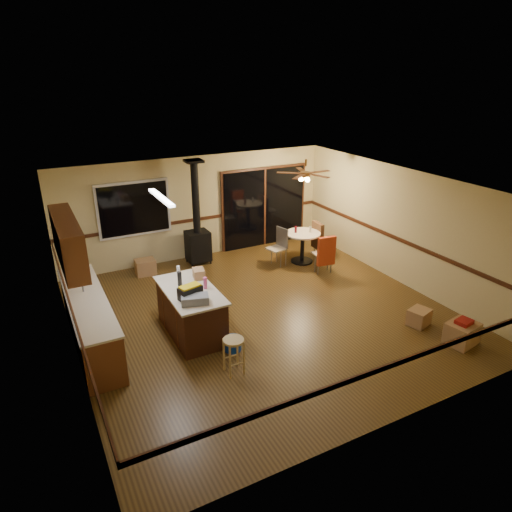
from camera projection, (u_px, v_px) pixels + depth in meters
floor at (263, 314)px, 9.15m from camera, size 7.00×7.00×0.00m
ceiling at (264, 187)px, 8.16m from camera, size 7.00×7.00×0.00m
wall_back at (197, 208)px, 11.52m from camera, size 7.00×0.00×7.00m
wall_front at (394, 346)px, 5.79m from camera, size 7.00×0.00×7.00m
wall_left at (68, 293)px, 7.16m from camera, size 0.00×7.00×7.00m
wall_right at (401, 227)px, 10.15m from camera, size 0.00×7.00×7.00m
chair_rail at (263, 268)px, 8.77m from camera, size 7.00×7.00×0.08m
window at (134, 209)px, 10.72m from camera, size 1.72×0.10×1.32m
sliding_door at (264, 208)px, 12.39m from camera, size 2.52×0.10×2.10m
lower_cabinets at (90, 322)px, 8.03m from camera, size 0.60×3.00×0.86m
countertop at (86, 299)px, 7.86m from camera, size 0.64×3.04×0.04m
upper_cabinets at (68, 242)px, 7.58m from camera, size 0.35×2.00×0.80m
kitchen_island at (191, 311)px, 8.34m from camera, size 0.88×1.68×0.90m
wood_stove at (198, 235)px, 11.29m from camera, size 0.55×0.50×2.52m
ceiling_fan at (305, 176)px, 10.77m from camera, size 0.24×0.24×0.55m
fluorescent_strip at (161, 197)px, 7.65m from camera, size 0.10×1.20×0.04m
toolbox_grey at (195, 299)px, 7.66m from camera, size 0.51×0.38×0.14m
toolbox_black at (190, 293)px, 7.80m from camera, size 0.44×0.31×0.22m
toolbox_yellow_lid at (190, 286)px, 7.75m from camera, size 0.39×0.27×0.03m
box_on_island at (199, 274)px, 8.58m from camera, size 0.25×0.31×0.18m
bottle_dark at (180, 279)px, 8.25m from camera, size 0.10×0.10×0.28m
bottle_pink at (205, 283)px, 8.16m from camera, size 0.08×0.08×0.22m
bottle_white at (178, 271)px, 8.69m from camera, size 0.08×0.08×0.19m
bar_stool at (234, 356)px, 7.30m from camera, size 0.38×0.38×0.61m
blue_bucket at (233, 344)px, 7.94m from camera, size 0.30×0.30×0.25m
dining_table at (303, 242)px, 11.42m from camera, size 0.88×0.88×0.78m
glass_red at (296, 229)px, 11.31m from camera, size 0.08×0.08×0.16m
glass_cream at (310, 230)px, 11.33m from camera, size 0.06×0.06×0.14m
chair_left at (280, 242)px, 11.24m from camera, size 0.48×0.48×0.51m
chair_near at (326, 251)px, 10.70m from camera, size 0.48×0.51×0.70m
chair_right at (318, 236)px, 11.66m from camera, size 0.48×0.44×0.70m
box_under_window at (145, 267)px, 10.86m from camera, size 0.47×0.39×0.37m
box_corner_a at (462, 333)px, 8.11m from camera, size 0.60×0.53×0.40m
box_corner_b at (419, 317)px, 8.72m from camera, size 0.47×0.43×0.32m
box_small_red at (464, 322)px, 8.02m from camera, size 0.31×0.27×0.07m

